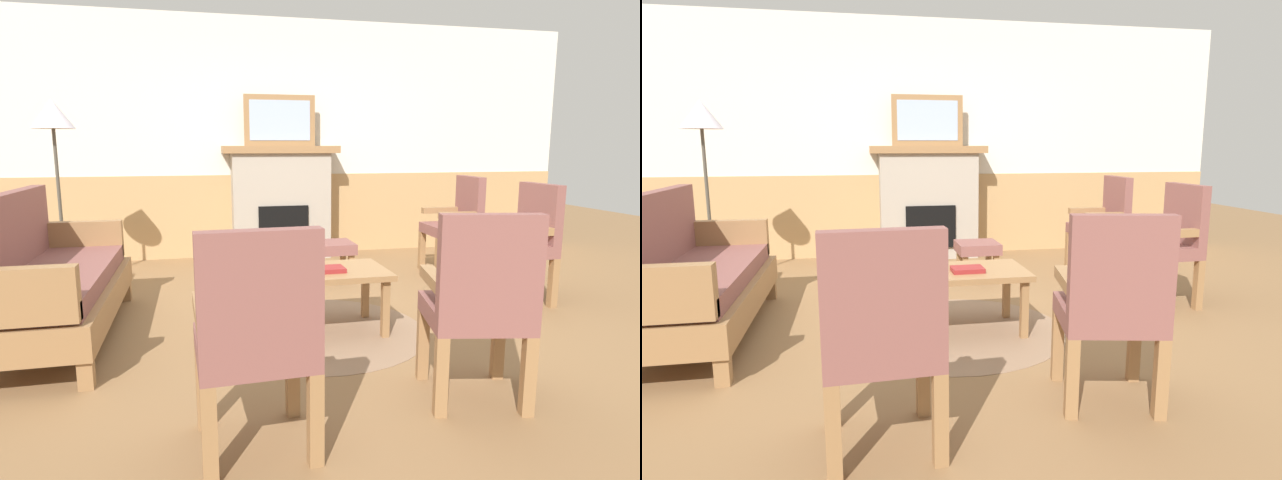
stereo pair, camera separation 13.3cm
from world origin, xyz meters
The scene contains 14 objects.
ground_plane centered at (0.00, 0.00, 0.00)m, with size 14.00×14.00×0.00m, color olive.
wall_back centered at (0.00, 2.60, 1.31)m, with size 7.20×0.14×2.70m.
fireplace centered at (0.00, 2.35, 0.65)m, with size 1.30×0.44×1.28m.
framed_picture centered at (0.00, 2.35, 1.56)m, with size 0.80×0.04×0.56m.
couch centered at (-1.90, 0.06, 0.40)m, with size 0.70×1.80×0.98m.
coffee_table centered at (-0.14, -0.19, 0.39)m, with size 0.96×0.56×0.44m.
round_rug centered at (-0.14, -0.19, 0.00)m, with size 1.52×1.52×0.01m, color #896B51.
book_on_table centered at (-0.08, -0.25, 0.46)m, with size 0.22×0.16×0.03m, color maroon.
footstool centered at (0.33, 1.24, 0.28)m, with size 0.40×0.40×0.36m.
armchair_near_fireplace centered at (1.68, 0.14, 0.54)m, with size 0.50×0.50×0.98m.
armchair_by_window_left centered at (1.62, 1.21, 0.54)m, with size 0.49×0.49×0.98m.
armchair_front_left centered at (-0.71, -1.60, 0.54)m, with size 0.50×0.50×0.98m.
armchair_front_center centered at (0.41, -1.38, 0.54)m, with size 0.57×0.57×0.98m.
floor_lamp_by_couch centered at (-2.13, 1.44, 1.45)m, with size 0.36×0.36×1.68m.
Camera 1 is at (-0.92, -3.65, 1.29)m, focal length 29.74 mm.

